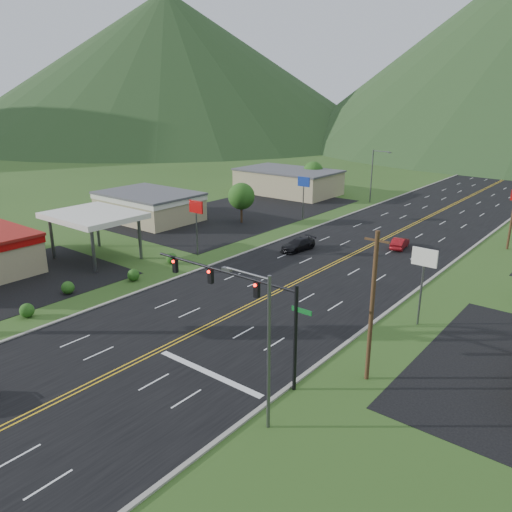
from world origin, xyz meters
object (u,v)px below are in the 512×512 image
Objects in this scene: streetlight_west at (374,173)px; car_dark_mid at (298,245)px; traffic_signal at (244,296)px; gas_canopy at (94,217)px; car_red_far at (400,243)px; streetlight_east at (264,342)px.

streetlight_west reaches higher than car_dark_mid.
traffic_signal is at bearing -72.03° from streetlight_west.
car_dark_mid is (16.12, 16.73, -4.17)m from gas_canopy.
streetlight_east is at bearing 93.10° from car_red_far.
streetlight_east is at bearing -40.39° from traffic_signal.
car_red_far is (25.25, 25.05, -4.21)m from gas_canopy.
gas_canopy is at bearing 35.80° from car_red_far.
streetlight_west is at bearing -65.91° from car_red_far.
gas_canopy is at bearing -102.13° from streetlight_west.
gas_canopy reaches higher than car_red_far.
gas_canopy is at bearing 160.12° from streetlight_east.
streetlight_east and streetlight_west have the same top height.
traffic_signal is at bearing -15.70° from gas_canopy.
gas_canopy is (-10.32, -48.00, -0.31)m from streetlight_west.
gas_canopy is 2.08× the size of car_dark_mid.
car_dark_mid reaches higher than car_red_far.
streetlight_west is at bearing 110.86° from streetlight_east.
car_red_far is (-7.92, 37.05, -4.52)m from streetlight_east.
traffic_signal is 2.73× the size of car_dark_mid.
car_red_far is (-3.23, 33.06, -4.67)m from traffic_signal.
car_dark_mid is (-17.06, 28.73, -4.48)m from streetlight_east.
streetlight_west is (-18.16, 56.00, -0.15)m from traffic_signal.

